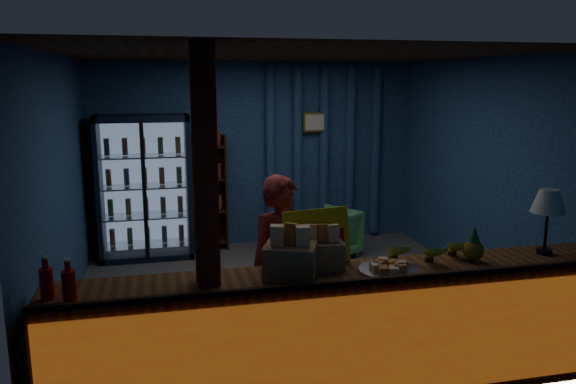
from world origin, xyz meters
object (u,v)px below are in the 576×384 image
object	(u,v)px
shopkeeper	(283,269)
table_lamp	(548,204)
pastry_tray	(388,269)
green_chair	(328,233)

from	to	relation	value
shopkeeper	table_lamp	size ratio (longest dim) A/B	2.95
pastry_tray	green_chair	bearing A→B (deg)	80.62
shopkeeper	table_lamp	world-z (taller)	shopkeeper
pastry_tray	table_lamp	world-z (taller)	table_lamp
pastry_tray	table_lamp	bearing A→B (deg)	5.00
green_chair	pastry_tray	world-z (taller)	pastry_tray
shopkeeper	green_chair	bearing A→B (deg)	56.62
green_chair	pastry_tray	distance (m)	3.38
shopkeeper	green_chair	xyz separation A→B (m)	(1.19, 2.59, -0.47)
green_chair	table_lamp	xyz separation A→B (m)	(0.87, -3.15, 1.05)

